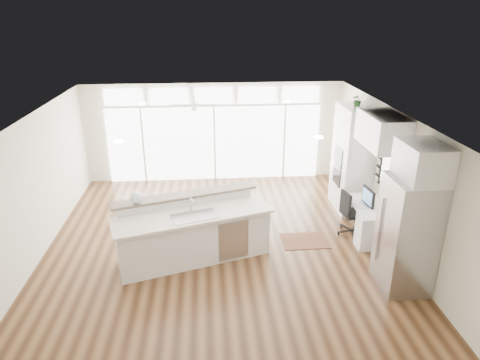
{
  "coord_description": "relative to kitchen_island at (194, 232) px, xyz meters",
  "views": [
    {
      "loc": [
        -0.2,
        -7.43,
        4.55
      ],
      "look_at": [
        0.44,
        0.6,
        1.29
      ],
      "focal_mm": 32.0,
      "sensor_mm": 36.0,
      "label": 1
    }
  ],
  "objects": [
    {
      "name": "ceiling_fan",
      "position": [
        0.01,
        3.03,
        1.89
      ],
      "size": [
        1.16,
        1.16,
        0.32
      ],
      "primitive_type": "cube",
      "color": "white",
      "rests_on": "ceiling"
    },
    {
      "name": "recessed_lights",
      "position": [
        0.51,
        0.43,
        2.09
      ],
      "size": [
        3.4,
        3.0,
        0.02
      ],
      "primitive_type": "cube",
      "color": "white",
      "rests_on": "ceiling"
    },
    {
      "name": "fridge_cabinet",
      "position": [
        3.68,
        -1.12,
        1.71
      ],
      "size": [
        0.64,
        0.9,
        0.6
      ],
      "primitive_type": "cube",
      "color": "white",
      "rests_on": "wall_right"
    },
    {
      "name": "wall_left",
      "position": [
        -2.99,
        0.23,
        0.76
      ],
      "size": [
        0.04,
        8.0,
        2.7
      ],
      "primitive_type": "cube",
      "color": "silver",
      "rests_on": "floor"
    },
    {
      "name": "rug",
      "position": [
        2.28,
        0.49,
        -0.59
      ],
      "size": [
        0.96,
        0.7,
        0.01
      ],
      "primitive_type": "cube",
      "rotation": [
        0.0,
        0.0,
        0.01
      ],
      "color": "#3B1C12",
      "rests_on": "floor"
    },
    {
      "name": "floor",
      "position": [
        0.51,
        0.23,
        -0.6
      ],
      "size": [
        7.0,
        8.0,
        0.02
      ],
      "primitive_type": "cube",
      "color": "#3D2412",
      "rests_on": "ground"
    },
    {
      "name": "office_chair",
      "position": [
        3.36,
        0.74,
        -0.1
      ],
      "size": [
        0.59,
        0.56,
        0.98
      ],
      "primitive_type": "cube",
      "rotation": [
        0.0,
        0.0,
        0.18
      ],
      "color": "black",
      "rests_on": "floor"
    },
    {
      "name": "wall_front",
      "position": [
        0.51,
        -3.77,
        0.76
      ],
      "size": [
        7.0,
        0.04,
        2.7
      ],
      "primitive_type": "cube",
      "color": "silver",
      "rests_on": "floor"
    },
    {
      "name": "desk_nook",
      "position": [
        3.64,
        0.53,
        -0.21
      ],
      "size": [
        0.72,
        1.3,
        0.76
      ],
      "primitive_type": "cube",
      "color": "white",
      "rests_on": "floor"
    },
    {
      "name": "potted_plant",
      "position": [
        3.68,
        2.03,
        2.02
      ],
      "size": [
        0.29,
        0.32,
        0.23
      ],
      "primitive_type": "imported",
      "rotation": [
        0.0,
        0.0,
        -0.11
      ],
      "color": "#235123",
      "rests_on": "oven_cabinet"
    },
    {
      "name": "wall_right",
      "position": [
        4.01,
        0.23,
        0.76
      ],
      "size": [
        0.04,
        8.0,
        2.7
      ],
      "primitive_type": "cube",
      "color": "silver",
      "rests_on": "floor"
    },
    {
      "name": "glass_wall",
      "position": [
        0.51,
        4.17,
        0.46
      ],
      "size": [
        5.8,
        0.06,
        2.08
      ],
      "primitive_type": "cube",
      "color": "white",
      "rests_on": "wall_back"
    },
    {
      "name": "refrigerator",
      "position": [
        3.62,
        -1.12,
        0.41
      ],
      "size": [
        0.76,
        0.9,
        2.0
      ],
      "primitive_type": "cube",
      "color": "#A7A7AC",
      "rests_on": "floor"
    },
    {
      "name": "monitor",
      "position": [
        3.56,
        0.53,
        0.37
      ],
      "size": [
        0.13,
        0.48,
        0.4
      ],
      "primitive_type": "cube",
      "rotation": [
        0.0,
        0.0,
        0.1
      ],
      "color": "black",
      "rests_on": "desk_nook"
    },
    {
      "name": "kitchen_island",
      "position": [
        0.0,
        0.0,
        0.0
      ],
      "size": [
        3.19,
        1.97,
        1.19
      ],
      "primitive_type": "cube",
      "rotation": [
        0.0,
        0.0,
        0.3
      ],
      "color": "white",
      "rests_on": "floor"
    },
    {
      "name": "ceiling",
      "position": [
        0.51,
        0.23,
        2.11
      ],
      "size": [
        7.0,
        8.0,
        0.02
      ],
      "primitive_type": "cube",
      "color": "white",
      "rests_on": "wall_back"
    },
    {
      "name": "fishbowl",
      "position": [
        -1.03,
        0.1,
        0.7
      ],
      "size": [
        0.3,
        0.3,
        0.22
      ],
      "primitive_type": "sphere",
      "rotation": [
        0.0,
        0.0,
        0.47
      ],
      "color": "silver",
      "rests_on": "kitchen_island"
    },
    {
      "name": "keyboard",
      "position": [
        3.39,
        0.53,
        0.17
      ],
      "size": [
        0.12,
        0.31,
        0.02
      ],
      "primitive_type": "cube",
      "rotation": [
        0.0,
        0.0,
        0.0
      ],
      "color": "silver",
      "rests_on": "desk_nook"
    },
    {
      "name": "upper_cabinets",
      "position": [
        3.68,
        0.53,
        1.76
      ],
      "size": [
        0.64,
        1.3,
        0.64
      ],
      "primitive_type": "cube",
      "color": "white",
      "rests_on": "wall_right"
    },
    {
      "name": "oven_cabinet",
      "position": [
        3.68,
        2.03,
        0.66
      ],
      "size": [
        0.64,
        1.2,
        2.5
      ],
      "primitive_type": "cube",
      "color": "white",
      "rests_on": "floor"
    },
    {
      "name": "wall_back",
      "position": [
        0.51,
        4.23,
        0.76
      ],
      "size": [
        7.0,
        0.04,
        2.7
      ],
      "primitive_type": "cube",
      "color": "silver",
      "rests_on": "floor"
    },
    {
      "name": "desk_window",
      "position": [
        3.97,
        0.53,
        0.96
      ],
      "size": [
        0.04,
        0.85,
        0.85
      ],
      "primitive_type": "cube",
      "color": "white",
      "rests_on": "wall_right"
    },
    {
      "name": "framed_photos",
      "position": [
        3.97,
        1.15,
        0.81
      ],
      "size": [
        0.06,
        0.22,
        0.8
      ],
      "primitive_type": "cube",
      "color": "black",
      "rests_on": "wall_right"
    },
    {
      "name": "transom_row",
      "position": [
        0.51,
        4.17,
        1.79
      ],
      "size": [
        5.9,
        0.06,
        0.4
      ],
      "primitive_type": "cube",
      "color": "white",
      "rests_on": "wall_back"
    }
  ]
}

